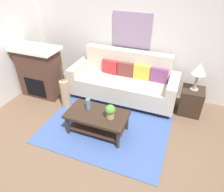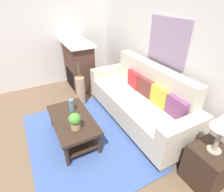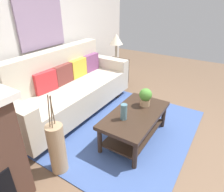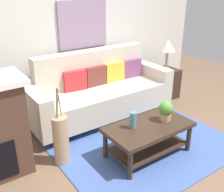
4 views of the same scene
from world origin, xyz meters
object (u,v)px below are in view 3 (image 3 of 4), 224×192
object	(u,v)px
tabletop_vase	(124,112)
couch	(70,90)
floor_vase	(57,149)
throw_pillow_mustard	(78,68)
side_table	(116,72)
coffee_table	(135,120)
potted_plant_tabletop	(145,97)
framed_painting	(41,23)
throw_pillow_maroon	(63,74)
table_lamp	(116,40)
throw_pillow_plum	(91,63)
throw_pillow_crimson	(45,82)

from	to	relation	value
tabletop_vase	couch	bearing A→B (deg)	76.74
floor_vase	tabletop_vase	bearing A→B (deg)	-28.14
throw_pillow_mustard	side_table	bearing A→B (deg)	-6.91
coffee_table	potted_plant_tabletop	xyz separation A→B (m)	(0.26, -0.02, 0.26)
couch	tabletop_vase	size ratio (longest dim) A/B	11.16
throw_pillow_mustard	framed_painting	size ratio (longest dim) A/B	0.42
throw_pillow_maroon	floor_vase	world-z (taller)	throw_pillow_maroon
table_lamp	floor_vase	world-z (taller)	table_lamp
throw_pillow_mustard	coffee_table	bearing A→B (deg)	-107.95
side_table	throw_pillow_plum	bearing A→B (deg)	169.65
potted_plant_tabletop	framed_painting	world-z (taller)	framed_painting
throw_pillow_crimson	tabletop_vase	size ratio (longest dim) A/B	1.70
couch	table_lamp	world-z (taller)	table_lamp
potted_plant_tabletop	tabletop_vase	bearing A→B (deg)	169.30
throw_pillow_crimson	tabletop_vase	bearing A→B (deg)	-86.00
throw_pillow_plum	coffee_table	xyz separation A→B (m)	(-0.82, -1.38, -0.37)
throw_pillow_crimson	tabletop_vase	distance (m)	1.33
throw_pillow_crimson	side_table	bearing A→B (deg)	-4.15
framed_painting	table_lamp	bearing A→B (deg)	-17.81
table_lamp	coffee_table	bearing A→B (deg)	-141.25
throw_pillow_crimson	floor_vase	distance (m)	1.19
throw_pillow_maroon	floor_vase	distance (m)	1.43
throw_pillow_mustard	potted_plant_tabletop	xyz separation A→B (m)	(-0.19, -1.40, -0.11)
couch	throw_pillow_maroon	distance (m)	0.28
throw_pillow_maroon	coffee_table	xyz separation A→B (m)	(-0.08, -1.38, -0.37)
couch	tabletop_vase	distance (m)	1.23
throw_pillow_maroon	throw_pillow_plum	distance (m)	0.74
table_lamp	floor_vase	xyz separation A→B (m)	(-2.53, -0.77, -0.68)
couch	side_table	bearing A→B (deg)	-0.37
coffee_table	side_table	xyz separation A→B (m)	(1.56, 1.25, -0.03)
floor_vase	throw_pillow_maroon	bearing A→B (deg)	40.54
tabletop_vase	floor_vase	world-z (taller)	tabletop_vase
coffee_table	table_lamp	bearing A→B (deg)	38.75
floor_vase	framed_painting	distance (m)	1.99
throw_pillow_crimson	coffee_table	size ratio (longest dim) A/B	0.33
potted_plant_tabletop	throw_pillow_maroon	bearing A→B (deg)	97.60
potted_plant_tabletop	side_table	world-z (taller)	potted_plant_tabletop
table_lamp	floor_vase	distance (m)	2.73
throw_pillow_maroon	floor_vase	size ratio (longest dim) A/B	0.57
throw_pillow_maroon	tabletop_vase	size ratio (longest dim) A/B	1.70
throw_pillow_mustard	throw_pillow_plum	world-z (taller)	same
throw_pillow_crimson	throw_pillow_plum	size ratio (longest dim) A/B	1.00
framed_painting	potted_plant_tabletop	bearing A→B (deg)	-83.88
throw_pillow_plum	floor_vase	world-z (taller)	throw_pillow_plum
table_lamp	potted_plant_tabletop	bearing A→B (deg)	-135.54
throw_pillow_maroon	table_lamp	world-z (taller)	table_lamp
throw_pillow_maroon	side_table	distance (m)	1.54
framed_painting	throw_pillow_plum	bearing A→B (deg)	-24.61
throw_pillow_plum	potted_plant_tabletop	world-z (taller)	throw_pillow_plum
throw_pillow_crimson	potted_plant_tabletop	world-z (taller)	throw_pillow_crimson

